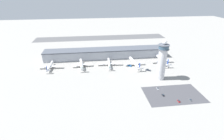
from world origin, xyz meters
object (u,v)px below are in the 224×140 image
service_truck_fuel (129,65)px  airplane_gate_alpha (50,66)px  car_black_suv (163,95)px  airplane_gate_charlie (109,63)px  car_white_wagon (158,89)px  airplane_gate_delta (135,63)px  car_red_hatchback (179,101)px  car_grey_coupe (190,100)px  airplane_gate_echo (162,60)px  service_truck_catering (148,70)px  control_tower (162,61)px  airplane_gate_bravo (82,64)px

service_truck_fuel → airplane_gate_alpha: bearing=177.7°
airplane_gate_alpha → car_black_suv: (138.33, -88.99, -3.64)m
airplane_gate_charlie → airplane_gate_alpha: bearing=-179.8°
airplane_gate_alpha → car_white_wagon: bearing=-28.5°
car_white_wagon → service_truck_fuel: bearing=105.1°
airplane_gate_charlie → airplane_gate_delta: airplane_gate_delta is taller
airplane_gate_charlie → car_red_hatchback: 119.68m
car_red_hatchback → car_grey_coupe: bearing=0.6°
airplane_gate_echo → service_truck_catering: airplane_gate_echo is taller
service_truck_catering → car_grey_coupe: bearing=-74.4°
airplane_gate_alpha → car_white_wagon: airplane_gate_alpha is taller
service_truck_catering → car_white_wagon: 50.58m
car_grey_coupe → car_black_suv: bearing=153.2°
control_tower → service_truck_fuel: (-30.98, 45.18, -24.58)m
airplane_gate_alpha → car_red_hatchback: bearing=-34.1°
airplane_gate_alpha → airplane_gate_charlie: (87.94, 0.36, -0.29)m
control_tower → airplane_gate_echo: bearing=65.1°
car_white_wagon → airplane_gate_alpha: bearing=151.5°
service_truck_catering → service_truck_fuel: 30.48m
airplane_gate_charlie → airplane_gate_delta: 38.98m
car_black_suv → airplane_gate_echo: bearing=68.9°
airplane_gate_alpha → airplane_gate_echo: (172.68, 0.09, 0.22)m
control_tower → airplane_gate_delta: size_ratio=1.14×
airplane_gate_alpha → service_truck_fuel: 118.70m
airplane_gate_alpha → airplane_gate_charlie: bearing=0.2°
airplane_gate_charlie → car_grey_coupe: bearing=-53.5°
airplane_gate_echo → service_truck_catering: bearing=-141.6°
control_tower → airplane_gate_bravo: control_tower is taller
service_truck_catering → car_red_hatchback: service_truck_catering is taller
car_black_suv → service_truck_catering: bearing=86.9°
airplane_gate_delta → service_truck_fuel: size_ratio=5.82×
car_black_suv → car_white_wagon: 14.28m
airplane_gate_delta → service_truck_catering: (15.22, -19.88, -3.38)m
airplane_gate_charlie → service_truck_catering: (53.91, -24.70, -3.02)m
car_white_wagon → car_red_hatchback: bearing=-64.8°
airplane_gate_delta → car_black_suv: bearing=-82.1°
airplane_gate_echo → service_truck_fuel: size_ratio=5.17×
airplane_gate_alpha → airplane_gate_bravo: size_ratio=0.92×
airplane_gate_charlie → car_red_hatchback: bearing=-58.7°
airplane_gate_alpha → car_white_wagon: (137.42, -74.73, -3.64)m
airplane_gate_alpha → car_grey_coupe: size_ratio=8.67×
control_tower → airplane_gate_alpha: (-149.55, 49.85, -21.45)m
airplane_gate_bravo → airplane_gate_alpha: bearing=-179.8°
service_truck_catering → airplane_gate_bravo: bearing=165.6°
control_tower → car_black_suv: size_ratio=12.66×
service_truck_catering → car_black_suv: (-3.51, -64.64, -0.32)m
airplane_gate_delta → car_grey_coupe: bearing=-69.2°
car_red_hatchback → service_truck_catering: bearing=96.1°
airplane_gate_bravo → service_truck_fuel: (72.42, -4.83, -3.49)m
control_tower → car_grey_coupe: size_ratio=12.97×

